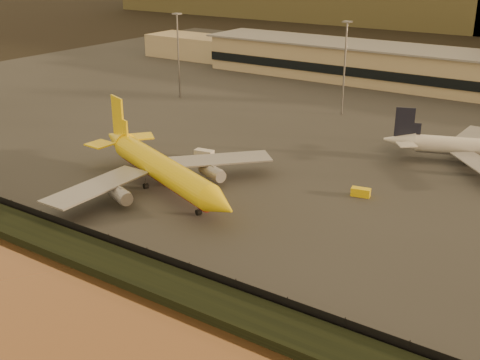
{
  "coord_description": "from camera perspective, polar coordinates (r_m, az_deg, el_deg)",
  "views": [
    {
      "loc": [
        57.81,
        -70.85,
        44.39
      ],
      "look_at": [
        1.75,
        12.0,
        5.16
      ],
      "focal_mm": 45.0,
      "sensor_mm": 36.0,
      "label": 1
    }
  ],
  "objects": [
    {
      "name": "gse_vehicle_white",
      "position": [
        133.51,
        -3.41,
        2.48
      ],
      "size": [
        4.42,
        2.45,
        1.89
      ],
      "primitive_type": "cube",
      "rotation": [
        0.0,
        0.0,
        0.14
      ],
      "color": "silver",
      "rests_on": "tarmac"
    },
    {
      "name": "apron_light_masts",
      "position": [
        154.68,
        17.67,
        9.74
      ],
      "size": [
        152.2,
        12.2,
        25.4
      ],
      "color": "slate",
      "rests_on": "tarmac"
    },
    {
      "name": "ground",
      "position": [
        101.65,
        -4.63,
        -4.55
      ],
      "size": [
        900.0,
        900.0,
        0.0
      ],
      "primitive_type": "plane",
      "color": "black",
      "rests_on": "ground"
    },
    {
      "name": "white_narrowbody_jet",
      "position": [
        139.39,
        21.52,
        2.86
      ],
      "size": [
        38.11,
        36.09,
        11.31
      ],
      "rotation": [
        0.0,
        0.0,
        0.35
      ],
      "color": "silver",
      "rests_on": "tarmac"
    },
    {
      "name": "gse_vehicle_yellow",
      "position": [
        115.29,
        11.38,
        -1.14
      ],
      "size": [
        3.78,
        2.26,
        1.59
      ],
      "primitive_type": "cube",
      "rotation": [
        0.0,
        0.0,
        0.2
      ],
      "color": "yellow",
      "rests_on": "tarmac"
    },
    {
      "name": "perimeter_fence",
      "position": [
        92.44,
        -9.69,
        -6.7
      ],
      "size": [
        300.0,
        0.05,
        2.2
      ],
      "primitive_type": "cube",
      "color": "black",
      "rests_on": "tarmac"
    },
    {
      "name": "terminal_building",
      "position": [
        212.74,
        13.87,
        10.48
      ],
      "size": [
        202.0,
        25.0,
        12.6
      ],
      "color": "tan",
      "rests_on": "tarmac"
    },
    {
      "name": "embankment",
      "position": [
        90.28,
        -11.42,
        -8.0
      ],
      "size": [
        320.0,
        7.0,
        1.4
      ],
      "primitive_type": "cube",
      "color": "black",
      "rests_on": "ground"
    },
    {
      "name": "dhl_cargo_jet",
      "position": [
        115.37,
        -7.48,
        1.03
      ],
      "size": [
        47.04,
        44.54,
        14.6
      ],
      "rotation": [
        0.0,
        0.0,
        -0.38
      ],
      "color": "yellow",
      "rests_on": "tarmac"
    },
    {
      "name": "tarmac",
      "position": [
        181.13,
        14.5,
        6.58
      ],
      "size": [
        320.0,
        220.0,
        0.2
      ],
      "primitive_type": "cube",
      "color": "#2D2D2D",
      "rests_on": "ground"
    }
  ]
}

